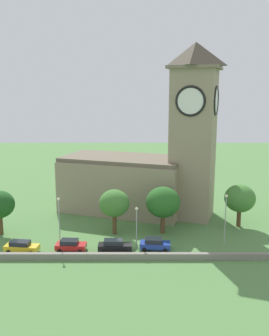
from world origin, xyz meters
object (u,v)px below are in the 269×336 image
Objects in this scene: car_yellow at (21,247)px; streetlamp_central at (136,220)px; tree_churchyard at (163,202)px; car_red at (70,245)px; tree_riverside_east at (114,203)px; church at (148,165)px; streetlamp_east_mid at (225,212)px; tree_riverside_west at (240,199)px; streetlamp_west_mid at (59,214)px; car_blue at (154,244)px; car_black at (114,246)px.

car_yellow is 0.83× the size of streetlamp_central.
car_red is at bearing -153.18° from tree_churchyard.
car_yellow is at bearing -150.99° from tree_riverside_east.
church reaches higher than car_yellow.
tree_riverside_west is (4.17, 7.42, -0.16)m from streetlamp_east_mid.
church is at bearing 56.77° from car_red.
streetlamp_central is 13.15m from streetlamp_east_mid.
streetlamp_west_mid is 1.24× the size of streetlamp_central.
tree_riverside_east reaches higher than car_yellow.
church reaches higher than tree_riverside_east.
streetlamp_west_mid is at bearing -147.18° from tree_riverside_east.
streetlamp_east_mid is (10.49, 2.11, 4.16)m from car_blue.
streetlamp_central is (9.42, 1.43, 3.26)m from car_red.
car_red is 0.57× the size of streetlamp_east_mid.
tree_riverside_east is (5.93, 6.54, 4.20)m from car_red.
streetlamp_central is at bearing 6.92° from car_yellow.
tree_riverside_east is at bearing 134.36° from car_blue.
streetlamp_east_mid is (24.30, 0.88, 0.12)m from streetlamp_west_mid.
tree_riverside_east reaches higher than car_black.
streetlamp_east_mid is at bearing -26.79° from tree_churchyard.
streetlamp_central is (3.12, 1.79, 3.19)m from car_black.
streetlamp_west_mid is at bearing 174.91° from car_blue.
tree_churchyard reaches higher than car_yellow.
car_yellow is at bearing -160.03° from tree_churchyard.
tree_churchyard is (-13.02, -2.95, 0.23)m from tree_riverside_west.
tree_riverside_west is at bearing 26.02° from streetlamp_central.
tree_churchyard reaches higher than car_red.
car_black is 4.81m from streetlamp_central.
tree_riverside_east reaches higher than car_red.
car_black is at bearing 0.79° from car_yellow.
car_yellow is 0.67× the size of streetlamp_west_mid.
car_red is at bearing -40.81° from streetlamp_west_mid.
car_yellow is 22.21m from tree_churchyard.
car_blue is 0.59× the size of tree_churchyard.
car_blue is at bearing 6.87° from car_black.
streetlamp_east_mid is 1.06× the size of tree_riverside_west.
church is at bearing 63.09° from tree_riverside_east.
church is at bearing 44.72° from car_yellow.
streetlamp_central is at bearing 156.87° from car_blue.
streetlamp_west_mid reaches higher than car_blue.
streetlamp_east_mid is 9.92m from tree_churchyard.
tree_riverside_east is (-3.49, 5.11, 0.93)m from streetlamp_central.
car_red is at bearing -171.38° from streetlamp_central.
tree_riverside_east reaches higher than car_blue.
tree_riverside_east is at bearing -116.91° from church.
church is 27.22m from car_yellow.
tree_churchyard is (4.23, 5.47, 1.01)m from streetlamp_central.
car_black is 8.05m from tree_riverside_east.
car_black is 16.95m from streetlamp_east_mid.
tree_riverside_west is (26.67, 9.85, 4.04)m from car_red.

